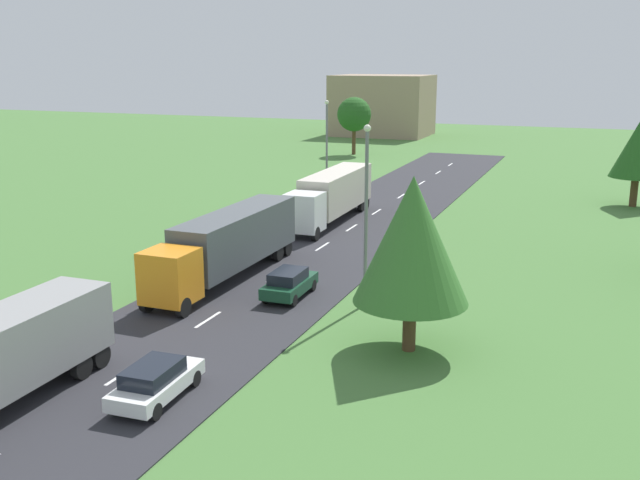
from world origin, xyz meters
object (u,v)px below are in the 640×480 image
(truck_third, at_px, (332,194))
(lamppost_second, at_px, (366,208))
(distant_building, at_px, (383,105))
(tree_birch, at_px, (638,149))
(car_second, at_px, (156,381))
(tree_oak, at_px, (354,115))
(tree_pine, at_px, (412,240))
(truck_second, at_px, (228,243))
(car_third, at_px, (289,283))
(lamppost_third, at_px, (327,145))

(truck_third, height_order, lamppost_second, lamppost_second)
(distant_building, bearing_deg, tree_birch, -53.00)
(car_second, xyz_separation_m, distant_building, (-20.42, 96.46, 4.05))
(tree_oak, xyz_separation_m, tree_pine, (24.06, -62.58, -0.28))
(truck_second, xyz_separation_m, car_third, (4.63, -1.87, -1.35))
(lamppost_third, xyz_separation_m, tree_birch, (25.60, 7.06, 0.05))
(lamppost_third, bearing_deg, tree_pine, -63.05)
(truck_second, height_order, car_second, truck_second)
(car_second, bearing_deg, car_third, 91.28)
(lamppost_second, relative_size, lamppost_third, 1.05)
(truck_third, relative_size, lamppost_third, 1.51)
(distant_building, bearing_deg, truck_third, -76.51)
(lamppost_second, height_order, tree_oak, lamppost_second)
(lamppost_second, xyz_separation_m, distant_building, (-24.23, 83.21, -0.26))
(truck_second, xyz_separation_m, tree_oak, (-11.68, 56.13, 3.05))
(car_second, distance_m, tree_birch, 49.75)
(truck_second, height_order, lamppost_second, lamppost_second)
(truck_third, distance_m, tree_oak, 41.53)
(truck_third, height_order, tree_pine, tree_pine)
(lamppost_third, bearing_deg, distant_building, 101.93)
(truck_second, distance_m, car_second, 15.60)
(tree_oak, bearing_deg, tree_birch, -35.78)
(car_second, xyz_separation_m, car_third, (-0.29, 12.86, 0.02))
(car_second, height_order, distant_building, distant_building)
(tree_birch, bearing_deg, car_second, -110.33)
(lamppost_second, distance_m, tree_pine, 6.17)
(tree_birch, bearing_deg, truck_second, -124.89)
(truck_third, height_order, tree_oak, tree_oak)
(car_third, distance_m, tree_oak, 60.41)
(truck_second, bearing_deg, distant_building, 100.75)
(truck_third, height_order, distant_building, distant_building)
(car_third, height_order, lamppost_third, lamppost_third)
(truck_third, xyz_separation_m, tree_pine, (12.23, -22.89, 2.75))
(truck_third, bearing_deg, lamppost_second, -64.44)
(lamppost_second, bearing_deg, lamppost_third, 114.95)
(truck_third, xyz_separation_m, distant_building, (-15.66, 65.28, 2.68))
(distant_building, bearing_deg, car_third, -76.46)
(car_third, bearing_deg, tree_birch, 62.49)
(truck_second, xyz_separation_m, distant_building, (-15.51, 81.72, 2.69))
(truck_third, relative_size, distant_building, 0.88)
(tree_pine, bearing_deg, tree_oak, 111.03)
(car_second, height_order, tree_oak, tree_oak)
(lamppost_second, relative_size, tree_pine, 1.20)
(truck_third, height_order, lamppost_third, lamppost_third)
(tree_pine, bearing_deg, truck_third, 118.11)
(truck_second, relative_size, tree_oak, 1.85)
(truck_second, bearing_deg, tree_pine, -27.55)
(lamppost_second, xyz_separation_m, tree_pine, (3.65, -4.97, -0.18))
(distant_building, bearing_deg, lamppost_third, -78.07)
(truck_second, relative_size, tree_birch, 1.86)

